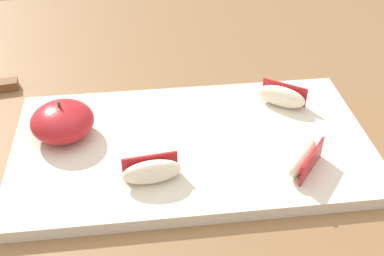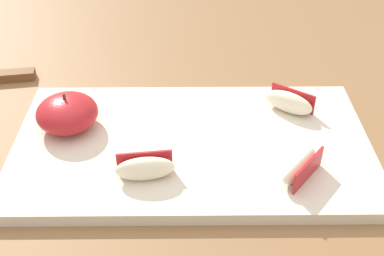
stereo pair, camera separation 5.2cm
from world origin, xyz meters
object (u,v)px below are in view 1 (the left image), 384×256
at_px(apple_half_skin_up, 62,121).
at_px(apple_wedge_near_knife, 152,171).
at_px(apple_wedge_left, 303,158).
at_px(apple_wedge_front, 282,96).
at_px(cutting_board, 192,146).

distance_m(apple_half_skin_up, apple_wedge_near_knife, 0.14).
bearing_deg(apple_wedge_left, apple_wedge_front, 85.62).
bearing_deg(apple_wedge_near_knife, apple_half_skin_up, 137.18).
bearing_deg(apple_wedge_left, apple_half_skin_up, 161.20).
relative_size(apple_wedge_near_knife, apple_wedge_front, 1.02).
bearing_deg(cutting_board, apple_wedge_left, -27.89).
relative_size(apple_half_skin_up, apple_wedge_front, 1.17).
height_order(cutting_board, apple_wedge_front, apple_wedge_front).
bearing_deg(apple_wedge_near_knife, cutting_board, 51.29).
bearing_deg(apple_half_skin_up, apple_wedge_left, -18.80).
bearing_deg(apple_half_skin_up, apple_wedge_front, 6.37).
xyz_separation_m(apple_wedge_near_knife, apple_wedge_front, (0.18, 0.13, 0.00)).
bearing_deg(apple_wedge_left, cutting_board, 152.11).
distance_m(cutting_board, apple_wedge_front, 0.15).
distance_m(apple_wedge_near_knife, apple_wedge_left, 0.17).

